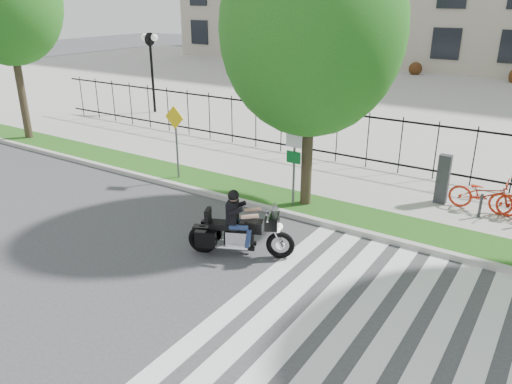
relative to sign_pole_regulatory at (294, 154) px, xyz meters
The scene contains 13 objects.
ground 4.95m from the sign_pole_regulatory, 99.10° to the right, with size 120.00×120.00×0.00m, color #3A3A3C.
curb 1.88m from the sign_pole_regulatory, 146.87° to the right, with size 60.00×0.20×0.15m, color #AAA9A0.
grass_verge 1.86m from the sign_pole_regulatory, 153.17° to the left, with size 60.00×1.50×0.15m, color #174912.
sidewalk 3.40m from the sign_pole_regulatory, 104.34° to the left, with size 60.00×3.50×0.15m, color #AAA79F.
plaza 20.50m from the sign_pole_regulatory, 92.06° to the left, with size 80.00×34.00×0.10m, color #AAA79F.
crosswalk_stripes 6.38m from the sign_pole_regulatory, 48.22° to the right, with size 5.70×8.00×0.01m, color silver, non-canonical shape.
iron_fence 4.72m from the sign_pole_regulatory, 99.02° to the left, with size 30.00×0.06×2.00m, color black, non-canonical shape.
lamp_post_left 14.81m from the sign_pole_regulatory, 149.77° to the left, with size 1.06×0.70×4.25m.
street_tree_0 14.13m from the sign_pole_regulatory, behind, with size 4.38×4.38×8.12m.
street_tree_1 3.43m from the sign_pole_regulatory, 58.16° to the left, with size 5.00×5.00×7.87m.
sign_pole_regulatory is the anchor object (origin of this frame).
sign_pole_warning 4.50m from the sign_pole_regulatory, behind, with size 0.78×0.09×2.49m.
motorcycle_rider 3.32m from the sign_pole_regulatory, 84.82° to the right, with size 2.49×1.41×2.05m.
Camera 1 is at (7.32, -7.49, 5.94)m, focal length 35.00 mm.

